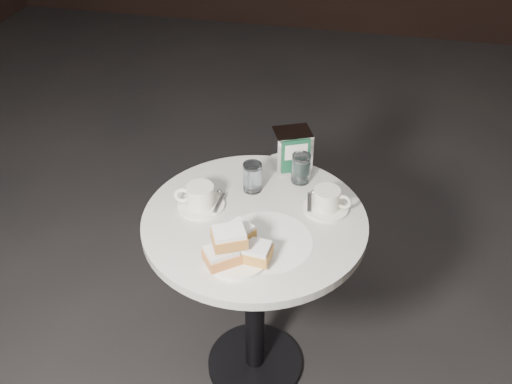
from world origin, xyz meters
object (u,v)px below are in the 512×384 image
object	(u,v)px
beignet_plate	(236,248)
water_glass_right	(301,169)
cafe_table	(255,264)
coffee_cup_right	(327,201)
napkin_dispenser	(292,150)
water_glass_left	(252,177)
coffee_cup_left	(200,198)

from	to	relation	value
beignet_plate	water_glass_right	size ratio (longest dim) A/B	2.32
cafe_table	beignet_plate	distance (m)	0.31
coffee_cup_right	napkin_dispenser	xyz separation A→B (m)	(-0.15, 0.21, 0.04)
cafe_table	water_glass_left	bearing A→B (deg)	105.22
coffee_cup_left	napkin_dispenser	bearing A→B (deg)	35.87
coffee_cup_left	water_glass_left	bearing A→B (deg)	28.29
water_glass_left	napkin_dispenser	bearing A→B (deg)	56.22
beignet_plate	coffee_cup_left	xyz separation A→B (m)	(-0.17, 0.21, -0.01)
beignet_plate	water_glass_left	distance (m)	0.33
beignet_plate	coffee_cup_right	bearing A→B (deg)	51.70
beignet_plate	water_glass_left	size ratio (longest dim) A/B	2.36
cafe_table	beignet_plate	bearing A→B (deg)	-93.36
beignet_plate	water_glass_right	distance (m)	0.43
beignet_plate	napkin_dispenser	size ratio (longest dim) A/B	1.55
beignet_plate	coffee_cup_right	xyz separation A→B (m)	(0.22, 0.28, -0.01)
cafe_table	water_glass_right	distance (m)	0.35
coffee_cup_left	napkin_dispenser	distance (m)	0.37
cafe_table	coffee_cup_left	size ratio (longest dim) A/B	4.16
beignet_plate	water_glass_right	bearing A→B (deg)	73.99
cafe_table	water_glass_right	size ratio (longest dim) A/B	7.35
water_glass_left	water_glass_right	distance (m)	0.17
coffee_cup_left	water_glass_left	xyz separation A→B (m)	(0.14, 0.12, 0.01)
cafe_table	coffee_cup_right	size ratio (longest dim) A/B	4.66
water_glass_right	napkin_dispenser	size ratio (longest dim) A/B	0.67
beignet_plate	coffee_cup_left	distance (m)	0.27
cafe_table	water_glass_right	bearing A→B (deg)	64.20
coffee_cup_left	coffee_cup_right	bearing A→B (deg)	-2.33
water_glass_left	coffee_cup_left	bearing A→B (deg)	-139.00
cafe_table	water_glass_right	world-z (taller)	water_glass_right
coffee_cup_right	water_glass_left	distance (m)	0.26
cafe_table	coffee_cup_right	distance (m)	0.33
water_glass_left	napkin_dispenser	size ratio (longest dim) A/B	0.66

